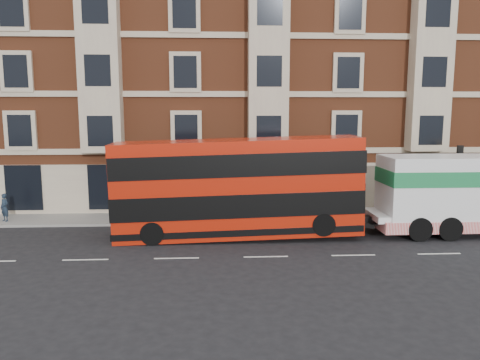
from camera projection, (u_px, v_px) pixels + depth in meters
name	position (u px, v px, depth m)	size (l,w,h in m)	color
ground	(266.00, 257.00, 21.02)	(120.00, 120.00, 0.00)	black
sidewalk	(252.00, 217.00, 28.42)	(90.00, 3.00, 0.15)	slate
victorian_terrace	(252.00, 61.00, 34.36)	(45.00, 12.00, 20.40)	brown
lamp_post_west	(149.00, 179.00, 26.42)	(0.35, 0.15, 4.35)	black
lamp_post_east	(458.00, 176.00, 27.39)	(0.35, 0.15, 4.35)	black
double_decker_bus	(237.00, 186.00, 23.94)	(12.49, 2.87, 5.06)	#B11C09
tow_truck	(465.00, 193.00, 24.66)	(10.00, 2.96, 4.17)	white
pedestrian	(5.00, 208.00, 26.98)	(0.59, 0.39, 1.62)	#1B2736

